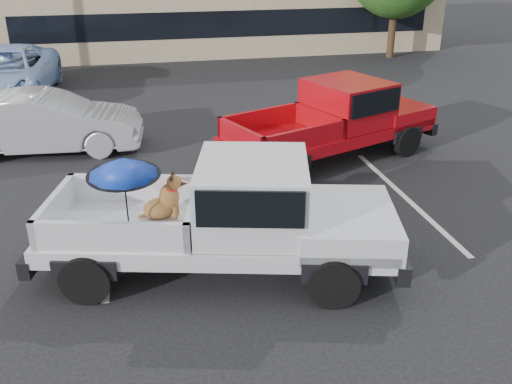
# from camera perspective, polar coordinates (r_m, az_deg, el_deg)

# --- Properties ---
(ground) EXTENTS (90.00, 90.00, 0.00)m
(ground) POSITION_cam_1_polar(r_m,az_deg,el_deg) (9.54, 3.60, -7.10)
(ground) COLOR black
(ground) RESTS_ON ground
(stripe_left) EXTENTS (0.12, 5.00, 0.01)m
(stripe_left) POSITION_cam_1_polar(r_m,az_deg,el_deg) (11.01, -14.56, -3.31)
(stripe_left) COLOR silver
(stripe_left) RESTS_ON ground
(stripe_right) EXTENTS (0.12, 5.00, 0.01)m
(stripe_right) POSITION_cam_1_polar(r_m,az_deg,el_deg) (12.21, 14.70, -0.51)
(stripe_right) COLOR silver
(stripe_right) RESTS_ON ground
(silver_pickup) EXTENTS (6.00, 3.28, 2.06)m
(silver_pickup) POSITION_cam_1_polar(r_m,az_deg,el_deg) (8.84, -1.89, -1.96)
(silver_pickup) COLOR black
(silver_pickup) RESTS_ON ground
(red_pickup) EXTENTS (5.89, 3.86, 1.84)m
(red_pickup) POSITION_cam_1_polar(r_m,az_deg,el_deg) (13.93, 8.56, 7.51)
(red_pickup) COLOR black
(red_pickup) RESTS_ON ground
(silver_sedan) EXTENTS (4.64, 1.97, 1.49)m
(silver_sedan) POSITION_cam_1_polar(r_m,az_deg,el_deg) (15.07, -20.11, 6.55)
(silver_sedan) COLOR #B1B3B8
(silver_sedan) RESTS_ON ground
(blue_suv) EXTENTS (3.19, 6.20, 1.67)m
(blue_suv) POSITION_cam_1_polar(r_m,az_deg,el_deg) (20.60, -23.90, 10.70)
(blue_suv) COLOR #9BBBE8
(blue_suv) RESTS_ON ground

